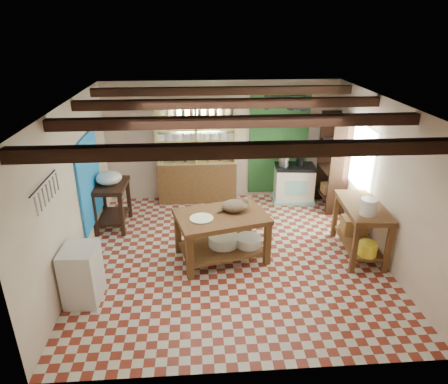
{
  "coord_description": "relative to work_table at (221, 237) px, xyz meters",
  "views": [
    {
      "loc": [
        -0.55,
        -5.88,
        3.73
      ],
      "look_at": [
        -0.11,
        0.3,
        1.05
      ],
      "focal_mm": 32.0,
      "sensor_mm": 36.0,
      "label": 1
    }
  ],
  "objects": [
    {
      "name": "blue_wall_patch",
      "position": [
        -2.29,
        0.98,
        0.69
      ],
      "size": [
        0.04,
        1.4,
        1.6
      ],
      "primitive_type": "cube",
      "color": "blue",
      "rests_on": "wall_left"
    },
    {
      "name": "kettle_right",
      "position": [
        1.85,
        2.22,
        0.52
      ],
      "size": [
        0.17,
        0.17,
        0.2
      ],
      "primitive_type": "cylinder",
      "rotation": [
        0.0,
        0.0,
        -0.08
      ],
      "color": "black",
      "rests_on": "stove"
    },
    {
      "name": "window_right",
      "position": [
        2.66,
        1.08,
        0.99
      ],
      "size": [
        0.02,
        1.3,
        1.2
      ],
      "primitive_type": "cube",
      "color": "white",
      "rests_on": "wall_right"
    },
    {
      "name": "wall_right",
      "position": [
        2.68,
        0.08,
        0.89
      ],
      "size": [
        0.04,
        5.0,
        2.6
      ],
      "primitive_type": "cube",
      "color": "beige",
      "rests_on": "floor"
    },
    {
      "name": "cat",
      "position": [
        0.23,
        0.11,
        0.51
      ],
      "size": [
        0.54,
        0.48,
        0.2
      ],
      "primitive_type": "ellipsoid",
      "rotation": [
        0.0,
        0.0,
        0.43
      ],
      "color": "#836A4C",
      "rests_on": "work_table"
    },
    {
      "name": "pot_rack",
      "position": [
        1.43,
        2.13,
        1.77
      ],
      "size": [
        0.86,
        0.12,
        0.36
      ],
      "primitive_type": "cube",
      "color": "black",
      "rests_on": "ceiling"
    },
    {
      "name": "right_counter",
      "position": [
        2.36,
        -0.02,
        0.05
      ],
      "size": [
        0.74,
        1.33,
        0.92
      ],
      "primitive_type": "cube",
      "rotation": [
        0.0,
        0.0,
        -0.07
      ],
      "color": "brown",
      "rests_on": "floor"
    },
    {
      "name": "basin_large",
      "position": [
        0.04,
        0.06,
        -0.1
      ],
      "size": [
        0.62,
        0.62,
        0.18
      ],
      "primitive_type": "cylinder",
      "rotation": [
        0.0,
        0.0,
        0.25
      ],
      "color": "silver",
      "rests_on": "work_table"
    },
    {
      "name": "wall_left",
      "position": [
        -2.32,
        0.08,
        0.89
      ],
      "size": [
        0.04,
        5.0,
        2.6
      ],
      "primitive_type": "cube",
      "color": "beige",
      "rests_on": "floor"
    },
    {
      "name": "window_back",
      "position": [
        -0.32,
        2.56,
        1.29
      ],
      "size": [
        0.9,
        0.02,
        0.8
      ],
      "primitive_type": "cube",
      "color": "white",
      "rests_on": "wall_back"
    },
    {
      "name": "white_bucket",
      "position": [
        2.28,
        -0.36,
        0.65
      ],
      "size": [
        0.28,
        0.28,
        0.26
      ],
      "primitive_type": "cylinder",
      "rotation": [
        0.0,
        0.0,
        -0.07
      ],
      "color": "silver",
      "rests_on": "right_counter"
    },
    {
      "name": "stove",
      "position": [
        1.75,
        2.23,
        0.01
      ],
      "size": [
        0.89,
        0.64,
        0.83
      ],
      "primitive_type": "cube",
      "rotation": [
        0.0,
        0.0,
        -0.08
      ],
      "color": "white",
      "rests_on": "floor"
    },
    {
      "name": "ceiling_beams",
      "position": [
        0.18,
        0.08,
        2.07
      ],
      "size": [
        5.0,
        3.8,
        0.15
      ],
      "primitive_type": "cube",
      "color": "black",
      "rests_on": "ceiling"
    },
    {
      "name": "white_cabinet",
      "position": [
        -2.04,
        -0.95,
        0.01
      ],
      "size": [
        0.49,
        0.58,
        0.84
      ],
      "primitive_type": "cube",
      "rotation": [
        0.0,
        0.0,
        -0.05
      ],
      "color": "silver",
      "rests_on": "floor"
    },
    {
      "name": "wall_back",
      "position": [
        0.18,
        2.58,
        0.89
      ],
      "size": [
        5.0,
        0.04,
        2.6
      ],
      "primitive_type": "cube",
      "color": "beige",
      "rests_on": "floor"
    },
    {
      "name": "floor",
      "position": [
        0.18,
        0.08,
        -0.42
      ],
      "size": [
        5.0,
        5.0,
        0.02
      ],
      "primitive_type": "cube",
      "color": "maroon",
      "rests_on": "ground"
    },
    {
      "name": "enamel_bowl",
      "position": [
        -2.02,
        1.29,
        0.61
      ],
      "size": [
        0.5,
        0.5,
        0.24
      ],
      "primitive_type": "ellipsoid",
      "rotation": [
        0.0,
        0.0,
        -0.02
      ],
      "color": "silver",
      "rests_on": "prep_table"
    },
    {
      "name": "tall_rack",
      "position": [
        2.46,
        1.88,
        0.59
      ],
      "size": [
        0.4,
        0.86,
        2.0
      ],
      "primitive_type": "cube",
      "color": "black",
      "rests_on": "floor"
    },
    {
      "name": "wall_front",
      "position": [
        0.18,
        -2.42,
        0.89
      ],
      "size": [
        5.0,
        0.04,
        2.6
      ],
      "primitive_type": "cube",
      "color": "beige",
      "rests_on": "floor"
    },
    {
      "name": "prep_table",
      "position": [
        -2.02,
        1.29,
        0.04
      ],
      "size": [
        0.63,
        0.9,
        0.9
      ],
      "primitive_type": "cube",
      "rotation": [
        0.0,
        0.0,
        -0.02
      ],
      "color": "black",
      "rests_on": "floor"
    },
    {
      "name": "work_table",
      "position": [
        0.0,
        0.0,
        0.0
      ],
      "size": [
        1.64,
        1.29,
        0.82
      ],
      "primitive_type": "cube",
      "rotation": [
        0.0,
        0.0,
        0.25
      ],
      "color": "brown",
      "rests_on": "floor"
    },
    {
      "name": "shelving_unit",
      "position": [
        -0.37,
        2.39,
        0.69
      ],
      "size": [
        1.7,
        0.34,
        2.2
      ],
      "primitive_type": "cube",
      "color": "tan",
      "rests_on": "floor"
    },
    {
      "name": "green_wall_patch",
      "position": [
        1.43,
        2.55,
        0.84
      ],
      "size": [
        1.3,
        0.04,
        2.3
      ],
      "primitive_type": "cube",
      "color": "#215323",
      "rests_on": "wall_back"
    },
    {
      "name": "steel_tray",
      "position": [
        -0.33,
        -0.14,
        0.42
      ],
      "size": [
        0.46,
        0.46,
        0.02
      ],
      "primitive_type": "cylinder",
      "rotation": [
        0.0,
        0.0,
        0.25
      ],
      "color": "#98999F",
      "rests_on": "work_table"
    },
    {
      "name": "utensil_rail",
      "position": [
        -2.26,
        -1.12,
        1.37
      ],
      "size": [
        0.06,
        0.9,
        0.28
      ],
      "primitive_type": "cube",
      "color": "black",
      "rests_on": "wall_left"
    },
    {
      "name": "wicker_basket",
      "position": [
        2.38,
        0.28,
        -0.02
      ],
      "size": [
        0.43,
        0.35,
        0.28
      ],
      "primitive_type": "cube",
      "rotation": [
        0.0,
        0.0,
        -0.07
      ],
      "color": "#9F7140",
      "rests_on": "right_counter"
    },
    {
      "name": "basin_small",
      "position": [
        0.46,
        0.02,
        -0.12
      ],
      "size": [
        0.53,
        0.53,
        0.15
      ],
      "primitive_type": "cylinder",
      "rotation": [
        0.0,
        0.0,
        0.25
      ],
      "color": "silver",
      "rests_on": "work_table"
    },
    {
      "name": "ceiling",
      "position": [
        0.18,
        0.08,
        2.19
      ],
      "size": [
        5.0,
        5.0,
        0.02
      ],
      "primitive_type": "cube",
      "color": "#46464B",
      "rests_on": "wall_back"
    },
    {
      "name": "yellow_tub",
      "position": [
        2.32,
        -0.47,
        -0.06
      ],
      "size": [
        0.32,
        0.32,
        0.22
      ],
      "primitive_type": "cylinder",
      "rotation": [
        0.0,
        0.0,
        -0.07
      ],
      "color": "yellow",
      "rests_on": "right_counter"
    },
    {
      "name": "kettle_left",
      "position": [
        1.5,
        2.25,
        0.55
      ],
      "size": [
        0.24,
        0.24,
        0.25
      ],
      "primitive_type": "cylinder",
      "rotation": [
        0.0,
        0.0,
        -0.08
      ],
      "color": "#98999F",
      "rests_on": "stove"
    }
  ]
}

